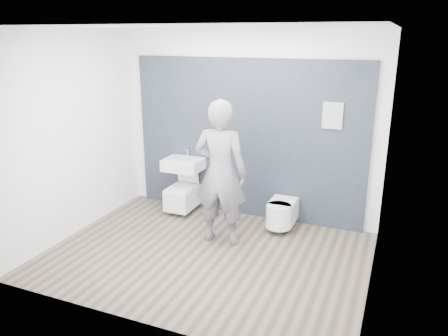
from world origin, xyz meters
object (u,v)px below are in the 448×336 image
at_px(toilet_square, 182,196).
at_px(toilet_rounded, 281,213).
at_px(visitor, 221,173).
at_px(washbasin, 183,164).

xyz_separation_m(toilet_square, toilet_rounded, (1.62, -0.04, -0.01)).
height_order(toilet_square, visitor, visitor).
bearing_deg(washbasin, toilet_square, -90.00).
distance_m(washbasin, visitor, 1.26).
bearing_deg(toilet_square, washbasin, 90.00).
relative_size(washbasin, visitor, 0.30).
bearing_deg(washbasin, visitor, -38.95).
bearing_deg(toilet_rounded, washbasin, 176.57).
bearing_deg(toilet_rounded, visitor, -133.91).
distance_m(washbasin, toilet_square, 0.51).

